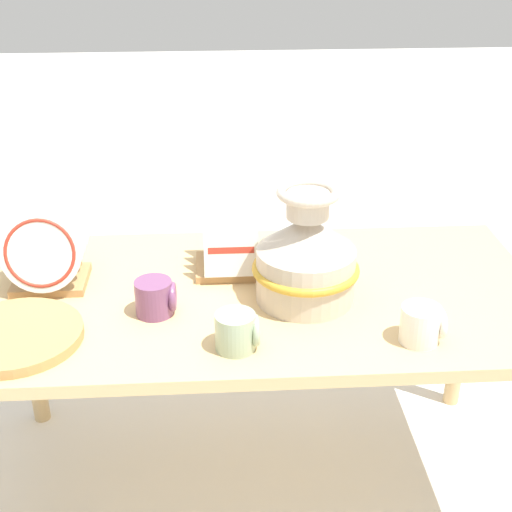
{
  "coord_description": "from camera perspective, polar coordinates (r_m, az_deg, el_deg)",
  "views": [
    {
      "loc": [
        -0.11,
        -1.7,
        1.66
      ],
      "look_at": [
        0.0,
        0.0,
        0.8
      ],
      "focal_mm": 50.0,
      "sensor_mm": 36.0,
      "label": 1
    }
  ],
  "objects": [
    {
      "name": "ceramic_vase",
      "position": [
        1.87,
        4.03,
        0.03
      ],
      "size": [
        0.29,
        0.29,
        0.32
      ],
      "color": "beige",
      "rests_on": "display_table"
    },
    {
      "name": "mug_sage_glaze",
      "position": [
        1.7,
        -1.49,
        -6.05
      ],
      "size": [
        0.11,
        0.1,
        0.09
      ],
      "color": "#9EB28E",
      "rests_on": "display_table"
    },
    {
      "name": "mug_cream_glaze",
      "position": [
        1.78,
        13.16,
        -5.35
      ],
      "size": [
        0.11,
        0.1,
        0.09
      ],
      "color": "silver",
      "rests_on": "display_table"
    },
    {
      "name": "display_table",
      "position": [
        2.0,
        0.0,
        -4.65
      ],
      "size": [
        1.58,
        0.79,
        0.69
      ],
      "color": "tan",
      "rests_on": "ground_plane"
    },
    {
      "name": "ground_plane",
      "position": [
        2.38,
        0.0,
        -17.39
      ],
      "size": [
        14.0,
        14.0,
        0.0
      ],
      "primitive_type": "plane",
      "color": "silver"
    },
    {
      "name": "mug_plum_glaze",
      "position": [
        1.86,
        -8.01,
        -3.3
      ],
      "size": [
        0.11,
        0.1,
        0.09
      ],
      "color": "#7A4770",
      "rests_on": "display_table"
    },
    {
      "name": "dish_rack_square_plates",
      "position": [
        2.05,
        -2.05,
        0.2
      ],
      "size": [
        0.2,
        0.19,
        0.17
      ],
      "color": "tan",
      "rests_on": "display_table"
    },
    {
      "name": "dish_rack_round_plates",
      "position": [
        2.03,
        -16.41,
        0.07
      ],
      "size": [
        0.22,
        0.21,
        0.24
      ],
      "color": "tan",
      "rests_on": "display_table"
    },
    {
      "name": "wicker_charger_stack",
      "position": [
        1.85,
        -18.7,
        -6.08
      ],
      "size": [
        0.33,
        0.33,
        0.03
      ],
      "color": "tan",
      "rests_on": "display_table"
    }
  ]
}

